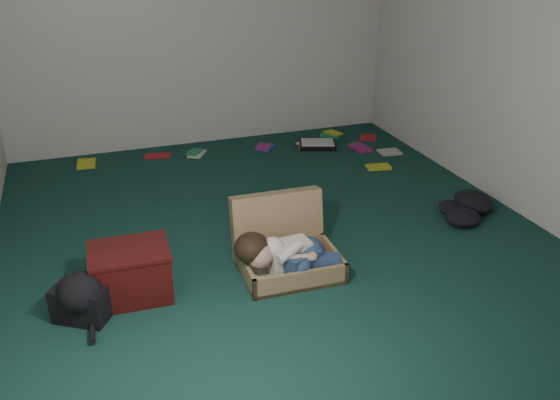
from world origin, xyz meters
TOP-DOWN VIEW (x-y plane):
  - floor at (0.00, 0.00)m, footprint 4.50×4.50m
  - wall_back at (0.00, 2.25)m, footprint 4.50×0.00m
  - wall_front at (0.00, -2.25)m, footprint 4.50×0.00m
  - wall_right at (2.00, 0.00)m, footprint 0.00×4.50m
  - suitcase at (-0.07, -0.45)m, footprint 0.66×0.65m
  - person at (-0.12, -0.61)m, footprint 0.70×0.35m
  - maroon_bin at (-1.10, -0.48)m, footprint 0.50×0.40m
  - backpack at (-1.41, -0.62)m, footprint 0.50×0.48m
  - clothing_pile at (1.58, -0.24)m, footprint 0.47×0.40m
  - paper_tray at (1.07, 1.68)m, footprint 0.45×0.39m
  - book_scatter at (0.71, 1.67)m, footprint 3.18×1.26m

SIDE VIEW (x-z plane):
  - floor at x=0.00m, z-range 0.00..0.00m
  - book_scatter at x=0.71m, z-range 0.00..0.02m
  - paper_tray at x=1.07m, z-range 0.00..0.05m
  - clothing_pile at x=1.58m, z-range 0.00..0.14m
  - backpack at x=-1.41m, z-range 0.00..0.24m
  - suitcase at x=-0.07m, z-range -0.10..0.38m
  - maroon_bin at x=-1.10m, z-range 0.00..0.34m
  - person at x=-0.12m, z-range 0.04..0.33m
  - wall_back at x=0.00m, z-range -0.95..3.55m
  - wall_front at x=0.00m, z-range -0.95..3.55m
  - wall_right at x=2.00m, z-range -0.95..3.55m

